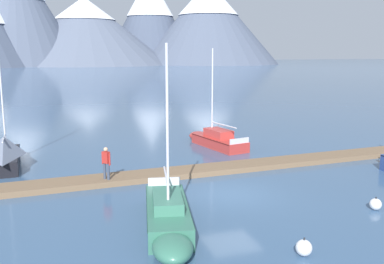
% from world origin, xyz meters
% --- Properties ---
extents(ground_plane, '(700.00, 700.00, 0.00)m').
position_xyz_m(ground_plane, '(0.00, 0.00, 0.00)').
color(ground_plane, '#38567A').
extents(mountain_shoulder_ridge, '(64.49, 64.49, 54.77)m').
position_xyz_m(mountain_shoulder_ridge, '(-21.32, 222.96, 28.48)').
color(mountain_shoulder_ridge, '#4C566B').
rests_on(mountain_shoulder_ridge, ground).
extents(mountain_east_summit, '(95.78, 95.78, 36.73)m').
position_xyz_m(mountain_east_summit, '(12.18, 232.27, 18.85)').
color(mountain_east_summit, slate).
rests_on(mountain_east_summit, ground).
extents(mountain_rear_spur, '(58.13, 58.13, 52.36)m').
position_xyz_m(mountain_rear_spur, '(51.90, 244.09, 27.55)').
color(mountain_rear_spur, '#424C60').
rests_on(mountain_rear_spur, ground).
extents(mountain_north_horn, '(83.11, 83.11, 47.09)m').
position_xyz_m(mountain_north_horn, '(82.31, 224.83, 24.49)').
color(mountain_north_horn, '#4C566B').
rests_on(mountain_north_horn, ground).
extents(dock, '(28.87, 3.00, 0.30)m').
position_xyz_m(dock, '(0.00, 4.00, 0.14)').
color(dock, brown).
rests_on(dock, ground).
extents(sailboat_nearest_berth, '(1.83, 6.15, 8.23)m').
position_xyz_m(sailboat_nearest_berth, '(-10.71, 8.91, 0.92)').
color(sailboat_nearest_berth, black).
rests_on(sailboat_nearest_berth, ground).
extents(sailboat_second_berth, '(2.79, 6.74, 7.06)m').
position_xyz_m(sailboat_second_berth, '(-3.97, -3.13, 0.52)').
color(sailboat_second_berth, '#336B56').
rests_on(sailboat_second_berth, ground).
extents(sailboat_mid_dock_port, '(2.82, 6.34, 7.02)m').
position_xyz_m(sailboat_mid_dock_port, '(3.24, 10.38, 0.50)').
color(sailboat_mid_dock_port, '#B2332D').
rests_on(sailboat_mid_dock_port, ground).
extents(person_on_dock, '(0.41, 0.49, 1.69)m').
position_xyz_m(person_on_dock, '(-5.47, 3.41, 1.26)').
color(person_on_dock, '#384256').
rests_on(person_on_dock, dock).
extents(mooring_buoy_channel_marker, '(0.51, 0.51, 0.59)m').
position_xyz_m(mooring_buoy_channel_marker, '(5.13, -3.83, 0.26)').
color(mooring_buoy_channel_marker, white).
rests_on(mooring_buoy_channel_marker, ground).
extents(mooring_buoy_inner_mooring, '(0.56, 0.56, 0.64)m').
position_xyz_m(mooring_buoy_inner_mooring, '(-0.20, -6.57, 0.28)').
color(mooring_buoy_inner_mooring, white).
rests_on(mooring_buoy_inner_mooring, ground).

